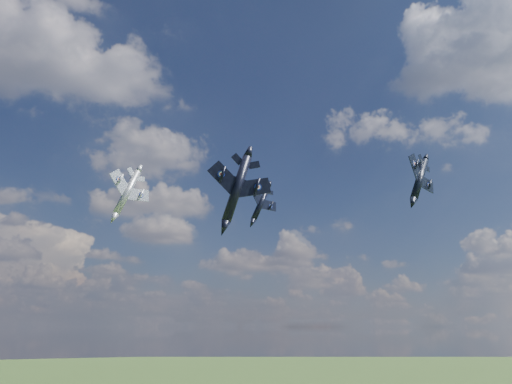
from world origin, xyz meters
name	(u,v)px	position (x,y,z in m)	size (l,w,h in m)	color
jet_lead_navy	(237,188)	(-3.20, 7.76, 80.02)	(11.51, 16.04, 3.32)	black
jet_right_navy	(420,179)	(23.96, -4.14, 81.12)	(8.95, 12.47, 2.58)	black
jet_high_navy	(261,203)	(13.01, 38.39, 86.08)	(9.86, 13.75, 2.84)	black
jet_left_silver	(127,192)	(-18.74, 27.24, 82.78)	(9.78, 13.63, 2.82)	#909499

